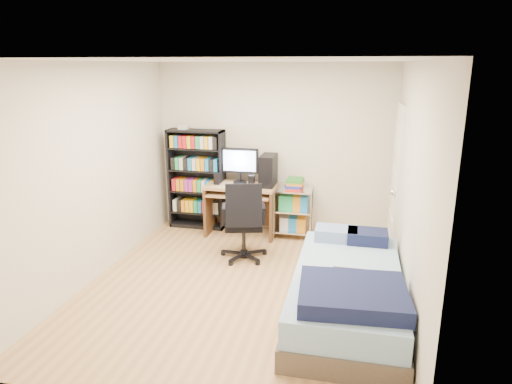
% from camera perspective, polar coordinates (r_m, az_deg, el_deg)
% --- Properties ---
extents(room, '(3.58, 4.08, 2.58)m').
position_cam_1_polar(room, '(4.89, -2.02, 1.33)').
color(room, tan).
rests_on(room, ground).
extents(media_shelf, '(0.86, 0.29, 1.59)m').
position_cam_1_polar(media_shelf, '(7.05, -7.41, 1.75)').
color(media_shelf, black).
rests_on(media_shelf, room).
extents(computer_desk, '(1.02, 0.59, 1.28)m').
position_cam_1_polar(computer_desk, '(6.72, -0.86, 0.39)').
color(computer_desk, tan).
rests_on(computer_desk, room).
extents(office_chair, '(0.77, 0.77, 1.06)m').
position_cam_1_polar(office_chair, '(5.92, -1.53, -5.36)').
color(office_chair, black).
rests_on(office_chair, room).
extents(wire_cart, '(0.56, 0.41, 0.89)m').
position_cam_1_polar(wire_cart, '(6.64, 4.74, -0.84)').
color(wire_cart, silver).
rests_on(wire_cart, room).
extents(bed, '(1.08, 2.16, 0.62)m').
position_cam_1_polar(bed, '(4.75, 11.34, -12.08)').
color(bed, brown).
rests_on(bed, room).
extents(door, '(0.12, 0.80, 2.00)m').
position_cam_1_polar(door, '(6.13, 17.10, 1.17)').
color(door, silver).
rests_on(door, room).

